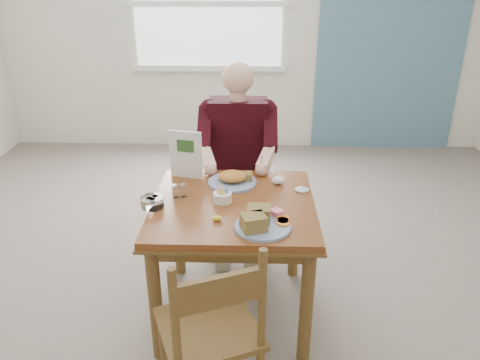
{
  "coord_description": "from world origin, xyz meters",
  "views": [
    {
      "loc": [
        0.11,
        -2.32,
        1.93
      ],
      "look_at": [
        0.04,
        0.0,
        0.88
      ],
      "focal_mm": 35.0,
      "sensor_mm": 36.0,
      "label": 1
    }
  ],
  "objects_px": {
    "table": "(234,219)",
    "near_plate": "(260,221)",
    "far_plate": "(233,179)",
    "chair_far": "(238,186)",
    "chair_near": "(211,333)",
    "diner": "(238,148)"
  },
  "relations": [
    {
      "from": "chair_far",
      "to": "far_plate",
      "type": "relative_size",
      "value": 3.16
    },
    {
      "from": "table",
      "to": "chair_far",
      "type": "height_order",
      "value": "chair_far"
    },
    {
      "from": "chair_far",
      "to": "far_plate",
      "type": "bearing_deg",
      "value": -91.18
    },
    {
      "from": "table",
      "to": "chair_far",
      "type": "distance_m",
      "value": 0.81
    },
    {
      "from": "diner",
      "to": "near_plate",
      "type": "relative_size",
      "value": 4.15
    },
    {
      "from": "table",
      "to": "diner",
      "type": "distance_m",
      "value": 0.73
    },
    {
      "from": "chair_far",
      "to": "chair_near",
      "type": "xyz_separation_m",
      "value": [
        -0.07,
        -1.53,
        0.0
      ]
    },
    {
      "from": "near_plate",
      "to": "diner",
      "type": "bearing_deg",
      "value": 98.41
    },
    {
      "from": "far_plate",
      "to": "chair_far",
      "type": "bearing_deg",
      "value": 88.82
    },
    {
      "from": "table",
      "to": "near_plate",
      "type": "height_order",
      "value": "near_plate"
    },
    {
      "from": "chair_near",
      "to": "far_plate",
      "type": "relative_size",
      "value": 3.16
    },
    {
      "from": "table",
      "to": "chair_near",
      "type": "distance_m",
      "value": 0.76
    },
    {
      "from": "table",
      "to": "chair_far",
      "type": "xyz_separation_m",
      "value": [
        0.0,
        0.8,
        -0.16
      ]
    },
    {
      "from": "chair_far",
      "to": "diner",
      "type": "relative_size",
      "value": 0.69
    },
    {
      "from": "table",
      "to": "near_plate",
      "type": "bearing_deg",
      "value": -62.32
    },
    {
      "from": "chair_near",
      "to": "chair_far",
      "type": "bearing_deg",
      "value": 87.52
    },
    {
      "from": "chair_near",
      "to": "far_plate",
      "type": "distance_m",
      "value": 1.03
    },
    {
      "from": "chair_far",
      "to": "diner",
      "type": "height_order",
      "value": "diner"
    },
    {
      "from": "far_plate",
      "to": "table",
      "type": "bearing_deg",
      "value": -87.39
    },
    {
      "from": "chair_near",
      "to": "near_plate",
      "type": "distance_m",
      "value": 0.59
    },
    {
      "from": "table",
      "to": "diner",
      "type": "bearing_deg",
      "value": 90.0
    },
    {
      "from": "table",
      "to": "far_plate",
      "type": "distance_m",
      "value": 0.29
    }
  ]
}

